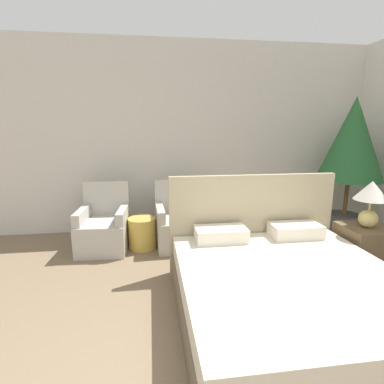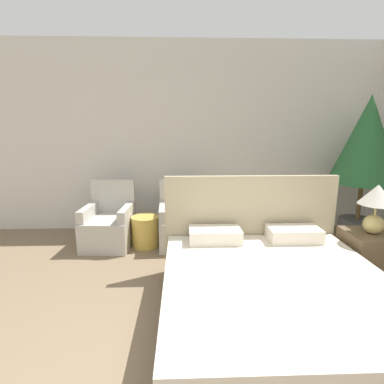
{
  "view_description": "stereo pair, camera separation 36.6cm",
  "coord_description": "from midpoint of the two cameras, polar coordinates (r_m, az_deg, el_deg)",
  "views": [
    {
      "loc": [
        -0.64,
        -1.07,
        1.64
      ],
      "look_at": [
        -0.14,
        2.47,
        0.85
      ],
      "focal_mm": 28.0,
      "sensor_mm": 36.0,
      "label": 1
    },
    {
      "loc": [
        -0.27,
        -1.1,
        1.64
      ],
      "look_at": [
        -0.14,
        2.47,
        0.85
      ],
      "focal_mm": 28.0,
      "sensor_mm": 36.0,
      "label": 2
    }
  ],
  "objects": [
    {
      "name": "armchair_near_window_left",
      "position": [
        4.29,
        -13.23,
        -6.54
      ],
      "size": [
        0.67,
        0.72,
        0.89
      ],
      "rotation": [
        0.0,
        0.0,
        -0.06
      ],
      "color": "#B7B2A8",
      "rests_on": "ground_plane"
    },
    {
      "name": "table_lamp",
      "position": [
        3.64,
        34.23,
        -1.57
      ],
      "size": [
        0.35,
        0.35,
        0.51
      ],
      "color": "tan",
      "rests_on": "nightstand"
    },
    {
      "name": "potted_palm",
      "position": [
        4.88,
        32.18,
        7.35
      ],
      "size": [
        0.92,
        0.92,
        2.06
      ],
      "color": "#4C4C4C",
      "rests_on": "ground_plane"
    },
    {
      "name": "side_table",
      "position": [
        4.2,
        -6.39,
        -7.49
      ],
      "size": [
        0.38,
        0.38,
        0.42
      ],
      "color": "gold",
      "rests_on": "ground_plane"
    },
    {
      "name": "armchair_near_window_right",
      "position": [
        4.21,
        0.64,
        -6.55
      ],
      "size": [
        0.65,
        0.7,
        0.89
      ],
      "rotation": [
        0.0,
        0.0,
        0.04
      ],
      "color": "#B7B2A8",
      "rests_on": "ground_plane"
    },
    {
      "name": "wall_back",
      "position": [
        4.77,
        3.48,
        10.15
      ],
      "size": [
        10.0,
        0.06,
        2.9
      ],
      "color": "silver",
      "rests_on": "ground_plane"
    },
    {
      "name": "nightstand",
      "position": [
        3.83,
        33.01,
        -10.51
      ],
      "size": [
        0.48,
        0.49,
        0.55
      ],
      "color": "brown",
      "rests_on": "ground_plane"
    },
    {
      "name": "bed",
      "position": [
        2.78,
        19.02,
        -17.99
      ],
      "size": [
        1.89,
        2.0,
        1.12
      ],
      "color": "brown",
      "rests_on": "ground_plane"
    }
  ]
}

